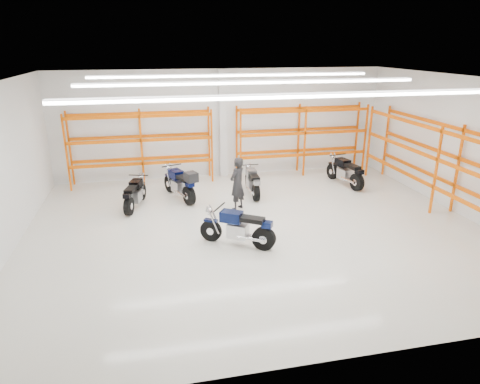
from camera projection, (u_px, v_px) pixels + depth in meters
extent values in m
plane|color=silver|center=(257.00, 229.00, 13.33)|extent=(14.00, 14.00, 0.00)
cube|color=white|center=(222.00, 124.00, 18.13)|extent=(14.00, 0.02, 4.50)
cube|color=white|center=(348.00, 249.00, 7.05)|extent=(14.00, 0.02, 4.50)
cube|color=white|center=(464.00, 147.00, 13.99)|extent=(0.02, 12.00, 4.50)
cube|color=white|center=(259.00, 80.00, 11.85)|extent=(14.00, 12.00, 0.02)
cube|color=white|center=(294.00, 96.00, 9.11)|extent=(10.00, 0.22, 0.10)
cube|color=white|center=(254.00, 82.00, 12.35)|extent=(10.00, 0.22, 0.10)
cube|color=white|center=(234.00, 75.00, 15.12)|extent=(10.00, 0.22, 0.10)
cylinder|color=black|center=(211.00, 231.00, 12.40)|extent=(0.61, 0.46, 0.64)
cylinder|color=black|center=(264.00, 239.00, 11.87)|extent=(0.66, 0.52, 0.66)
cylinder|color=silver|center=(211.00, 231.00, 12.40)|extent=(0.26, 0.24, 0.21)
cylinder|color=silver|center=(264.00, 239.00, 11.87)|extent=(0.31, 0.31, 0.24)
cube|color=#0A1338|center=(211.00, 220.00, 12.30)|extent=(0.41, 0.34, 0.06)
cube|color=#B7B7BC|center=(238.00, 231.00, 12.08)|extent=(0.68, 0.63, 0.41)
cube|color=#A5A5AA|center=(251.00, 236.00, 11.98)|extent=(0.70, 0.51, 0.09)
cube|color=#0A1338|center=(231.00, 216.00, 12.01)|extent=(0.70, 0.63, 0.30)
cube|color=black|center=(252.00, 219.00, 11.82)|extent=(0.77, 0.65, 0.13)
cube|color=#0A1338|center=(267.00, 224.00, 11.70)|extent=(0.36, 0.35, 0.17)
cylinder|color=black|center=(219.00, 207.00, 12.06)|extent=(0.44, 0.65, 0.04)
sphere|color=silver|center=(209.00, 211.00, 12.22)|extent=(0.20, 0.20, 0.20)
cylinder|color=silver|center=(251.00, 239.00, 11.82)|extent=(0.73, 0.52, 0.10)
cylinder|color=black|center=(142.00, 192.00, 15.71)|extent=(0.29, 0.61, 0.60)
cylinder|color=black|center=(129.00, 206.00, 14.29)|extent=(0.35, 0.65, 0.62)
cylinder|color=silver|center=(142.00, 192.00, 15.71)|extent=(0.19, 0.23, 0.20)
cylinder|color=silver|center=(129.00, 206.00, 14.29)|extent=(0.26, 0.27, 0.22)
cube|color=black|center=(142.00, 184.00, 15.61)|extent=(0.25, 0.39, 0.06)
cube|color=#B7B7BC|center=(135.00, 196.00, 14.93)|extent=(0.50, 0.60, 0.38)
cube|color=#A5A5AA|center=(132.00, 202.00, 14.61)|extent=(0.32, 0.71, 0.08)
cube|color=black|center=(136.00, 184.00, 14.98)|extent=(0.49, 0.64, 0.28)
cube|color=black|center=(131.00, 189.00, 14.45)|extent=(0.48, 0.72, 0.12)
cube|color=black|center=(127.00, 196.00, 14.08)|extent=(0.29, 0.31, 0.16)
cylinder|color=black|center=(138.00, 175.00, 15.22)|extent=(0.68, 0.24, 0.04)
sphere|color=silver|center=(141.00, 177.00, 15.56)|extent=(0.19, 0.19, 0.19)
cylinder|color=silver|center=(127.00, 203.00, 14.58)|extent=(0.30, 0.74, 0.09)
cylinder|color=black|center=(169.00, 184.00, 16.53)|extent=(0.36, 0.67, 0.67)
cylinder|color=black|center=(189.00, 195.00, 15.21)|extent=(0.44, 0.71, 0.69)
cylinder|color=silver|center=(169.00, 184.00, 16.53)|extent=(0.23, 0.26, 0.22)
cylinder|color=silver|center=(189.00, 195.00, 15.21)|extent=(0.30, 0.31, 0.24)
cube|color=#050D41|center=(169.00, 175.00, 16.42)|extent=(0.30, 0.43, 0.07)
cube|color=#B7B7BC|center=(179.00, 186.00, 15.80)|extent=(0.58, 0.68, 0.42)
cube|color=#A5A5AA|center=(184.00, 192.00, 15.50)|extent=(0.41, 0.77, 0.09)
cube|color=#050D41|center=(176.00, 174.00, 15.82)|extent=(0.58, 0.72, 0.31)
cube|color=black|center=(184.00, 178.00, 15.33)|extent=(0.58, 0.80, 0.13)
cube|color=#050D41|center=(190.00, 184.00, 14.99)|extent=(0.33, 0.36, 0.18)
cylinder|color=black|center=(171.00, 165.00, 16.04)|extent=(0.74, 0.32, 0.04)
sphere|color=silver|center=(168.00, 168.00, 16.36)|extent=(0.21, 0.21, 0.21)
cylinder|color=silver|center=(180.00, 193.00, 15.38)|extent=(0.39, 0.81, 0.10)
cube|color=black|center=(191.00, 177.00, 14.79)|extent=(0.50, 0.53, 0.33)
cylinder|color=black|center=(248.00, 181.00, 17.00)|extent=(0.14, 0.61, 0.60)
cylinder|color=black|center=(256.00, 193.00, 15.60)|extent=(0.20, 0.63, 0.62)
cylinder|color=silver|center=(248.00, 181.00, 17.00)|extent=(0.15, 0.21, 0.20)
cylinder|color=silver|center=(256.00, 193.00, 15.60)|extent=(0.21, 0.23, 0.22)
cube|color=gray|center=(248.00, 173.00, 16.91)|extent=(0.16, 0.37, 0.06)
cube|color=#B7B7BC|center=(252.00, 184.00, 16.24)|extent=(0.38, 0.53, 0.38)
cube|color=#A5A5AA|center=(254.00, 189.00, 15.91)|extent=(0.15, 0.71, 0.08)
cube|color=gray|center=(251.00, 173.00, 16.28)|extent=(0.36, 0.57, 0.28)
cube|color=black|center=(254.00, 177.00, 15.76)|extent=(0.32, 0.67, 0.12)
cube|color=gray|center=(257.00, 183.00, 15.39)|extent=(0.23, 0.27, 0.16)
cylinder|color=black|center=(249.00, 165.00, 16.52)|extent=(0.70, 0.06, 0.04)
sphere|color=silver|center=(248.00, 167.00, 16.86)|extent=(0.19, 0.19, 0.19)
cylinder|color=silver|center=(250.00, 190.00, 15.85)|extent=(0.12, 0.76, 0.09)
cylinder|color=black|center=(332.00, 171.00, 18.12)|extent=(0.25, 0.68, 0.66)
cylinder|color=black|center=(357.00, 182.00, 16.67)|extent=(0.32, 0.71, 0.69)
cylinder|color=silver|center=(332.00, 171.00, 18.12)|extent=(0.19, 0.25, 0.22)
cylinder|color=silver|center=(357.00, 182.00, 16.67)|extent=(0.26, 0.28, 0.24)
cube|color=black|center=(333.00, 164.00, 18.01)|extent=(0.24, 0.42, 0.07)
cube|color=#B7B7BC|center=(345.00, 174.00, 17.32)|extent=(0.50, 0.64, 0.42)
cube|color=#A5A5AA|center=(351.00, 179.00, 16.99)|extent=(0.28, 0.79, 0.09)
cube|color=black|center=(343.00, 163.00, 17.36)|extent=(0.49, 0.68, 0.31)
cube|color=black|center=(352.00, 166.00, 16.82)|extent=(0.46, 0.78, 0.13)
cube|color=black|center=(359.00, 172.00, 16.45)|extent=(0.29, 0.33, 0.18)
cylinder|color=black|center=(338.00, 155.00, 17.60)|extent=(0.77, 0.18, 0.04)
sphere|color=silver|center=(333.00, 157.00, 17.95)|extent=(0.21, 0.21, 0.21)
cylinder|color=silver|center=(348.00, 180.00, 16.89)|extent=(0.25, 0.83, 0.10)
imported|color=black|center=(237.00, 184.00, 14.61)|extent=(0.80, 0.77, 1.84)
cube|color=white|center=(223.00, 124.00, 17.96)|extent=(0.32, 0.32, 4.50)
cube|color=#FF6400|center=(70.00, 149.00, 17.02)|extent=(0.07, 0.07, 3.00)
cube|color=#FF6400|center=(67.00, 153.00, 16.28)|extent=(0.07, 0.07, 3.00)
cube|color=#FF6400|center=(142.00, 145.00, 17.58)|extent=(0.07, 0.07, 3.00)
cube|color=#FF6400|center=(142.00, 150.00, 16.84)|extent=(0.07, 0.07, 3.00)
cube|color=#FF6400|center=(209.00, 142.00, 18.14)|extent=(0.07, 0.07, 3.00)
cube|color=#FF6400|center=(212.00, 146.00, 17.40)|extent=(0.07, 0.07, 3.00)
cube|color=#FF6400|center=(143.00, 159.00, 17.77)|extent=(5.60, 0.07, 0.12)
cube|color=#FF6400|center=(143.00, 164.00, 17.03)|extent=(5.60, 0.07, 0.12)
cube|color=#FF6400|center=(141.00, 136.00, 17.46)|extent=(5.60, 0.07, 0.12)
cube|color=#FF6400|center=(141.00, 140.00, 16.72)|extent=(5.60, 0.07, 0.12)
cube|color=#FF6400|center=(139.00, 113.00, 17.15)|extent=(5.60, 0.07, 0.12)
cube|color=#FF6400|center=(139.00, 116.00, 16.41)|extent=(5.60, 0.07, 0.12)
cube|color=#FF6400|center=(237.00, 141.00, 18.38)|extent=(0.07, 0.07, 3.00)
cube|color=#FF6400|center=(241.00, 145.00, 17.65)|extent=(0.07, 0.07, 3.00)
cube|color=#FF6400|center=(298.00, 138.00, 18.95)|extent=(0.07, 0.07, 3.00)
cube|color=#FF6400|center=(305.00, 142.00, 18.21)|extent=(0.07, 0.07, 3.00)
cube|color=#FF6400|center=(357.00, 135.00, 19.51)|extent=(0.07, 0.07, 3.00)
cube|color=#FF6400|center=(365.00, 139.00, 18.77)|extent=(0.07, 0.07, 3.00)
cube|color=#FF6400|center=(298.00, 150.00, 19.13)|extent=(5.60, 0.07, 0.12)
cube|color=#FF6400|center=(304.00, 155.00, 18.39)|extent=(5.60, 0.07, 0.12)
cube|color=#FF6400|center=(299.00, 130.00, 18.82)|extent=(5.60, 0.07, 0.12)
cube|color=#FF6400|center=(305.00, 133.00, 18.08)|extent=(5.60, 0.07, 0.12)
cube|color=#FF6400|center=(300.00, 108.00, 18.51)|extent=(5.60, 0.07, 0.12)
cube|color=#FF6400|center=(306.00, 111.00, 17.78)|extent=(5.60, 0.07, 0.12)
cube|color=#FF6400|center=(457.00, 169.00, 14.22)|extent=(0.07, 0.07, 3.00)
cube|color=#FF6400|center=(436.00, 171.00, 14.05)|extent=(0.07, 0.07, 3.00)
cube|color=#FF6400|center=(386.00, 141.00, 18.37)|extent=(0.07, 0.07, 3.00)
cube|color=#FF6400|center=(369.00, 142.00, 18.21)|extent=(0.07, 0.07, 3.00)
cube|color=#FF6400|center=(455.00, 185.00, 14.40)|extent=(0.07, 9.00, 0.12)
cube|color=#FF6400|center=(434.00, 187.00, 14.24)|extent=(0.07, 9.00, 0.12)
cube|color=#FF6400|center=(459.00, 158.00, 14.09)|extent=(0.07, 9.00, 0.12)
cube|color=#FF6400|center=(438.00, 160.00, 13.93)|extent=(0.07, 9.00, 0.12)
cube|color=#FF6400|center=(464.00, 130.00, 13.78)|extent=(0.07, 9.00, 0.12)
cube|color=#FF6400|center=(442.00, 131.00, 13.62)|extent=(0.07, 9.00, 0.12)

